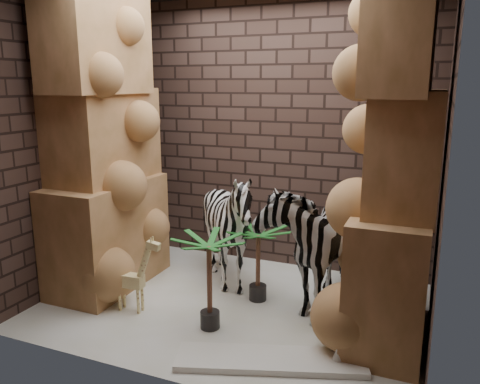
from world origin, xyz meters
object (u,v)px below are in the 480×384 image
at_px(zebra_right, 314,229).
at_px(surfboard, 270,360).
at_px(palm_back, 209,282).
at_px(palm_front, 258,263).
at_px(zebra_left, 229,234).
at_px(giraffe_toy, 130,272).

relative_size(zebra_right, surfboard, 1.02).
bearing_deg(palm_back, zebra_right, 50.85).
height_order(zebra_right, palm_front, zebra_right).
bearing_deg(zebra_right, zebra_left, -177.51).
distance_m(zebra_left, palm_front, 0.47).
height_order(zebra_left, giraffe_toy, zebra_left).
bearing_deg(zebra_right, surfboard, -87.78).
height_order(giraffe_toy, surfboard, giraffe_toy).
relative_size(giraffe_toy, palm_front, 1.01).
relative_size(zebra_right, palm_back, 1.73).
xyz_separation_m(zebra_left, palm_back, (0.20, -0.86, -0.15)).
bearing_deg(surfboard, zebra_right, 70.03).
relative_size(palm_front, palm_back, 0.90).
distance_m(zebra_left, giraffe_toy, 1.07).
height_order(zebra_right, palm_back, zebra_right).
xyz_separation_m(zebra_right, giraffe_toy, (-1.51, -0.84, -0.35)).
bearing_deg(giraffe_toy, zebra_right, 25.31).
xyz_separation_m(zebra_right, palm_back, (-0.69, -0.84, -0.31)).
height_order(zebra_right, zebra_left, zebra_right).
height_order(giraffe_toy, palm_back, palm_back).
distance_m(zebra_right, palm_front, 0.63).
height_order(zebra_right, surfboard, zebra_right).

